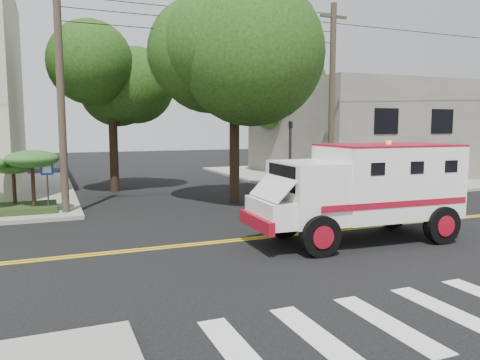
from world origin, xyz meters
name	(u,v)px	position (x,y,z in m)	size (l,w,h in m)	color
ground	(267,237)	(0.00, 0.00, 0.00)	(100.00, 100.00, 0.00)	black
sidewalk_ne	(360,175)	(13.50, 13.50, 0.07)	(17.00, 17.00, 0.15)	gray
building_right	(375,129)	(15.00, 14.00, 3.15)	(14.00, 12.00, 6.00)	#676359
utility_pole_left	(61,96)	(-5.60, 6.00, 4.50)	(0.28, 0.28, 9.00)	#382D23
utility_pole_right	(332,102)	(6.30, 6.20, 4.50)	(0.28, 0.28, 9.00)	#382D23
tree_main	(246,36)	(1.94, 6.21, 7.20)	(6.08, 5.70, 9.85)	black
tree_left	(119,79)	(-2.68, 11.79, 5.73)	(4.48, 4.20, 7.70)	black
tree_right	(285,85)	(8.84, 15.77, 6.09)	(4.80, 4.50, 8.20)	black
traffic_signal	(290,152)	(3.80, 5.60, 2.23)	(0.15, 0.18, 3.60)	#3F3F42
accessibility_sign	(47,180)	(-6.20, 6.17, 1.37)	(0.45, 0.10, 2.02)	#3F3F42
palm_planter	(11,173)	(-7.44, 6.62, 1.65)	(3.52, 2.63, 2.36)	#1E3314
armored_truck	(364,186)	(2.49, -1.42, 1.63)	(6.39, 2.77, 2.86)	white
pedestrian_a	(324,180)	(5.50, 5.50, 0.94)	(0.58, 0.38, 1.59)	gray
pedestrian_b	(364,177)	(7.74, 5.50, 0.99)	(0.82, 0.64, 1.68)	gray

